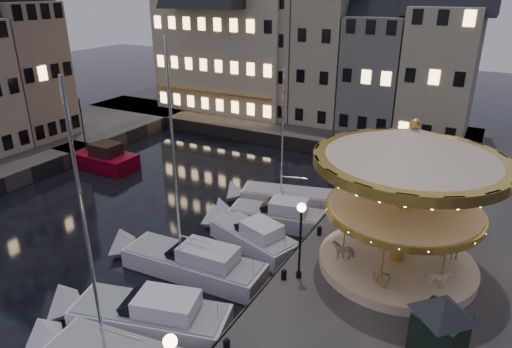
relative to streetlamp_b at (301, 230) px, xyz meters
The scene contains 28 objects.
ground 8.31m from the streetlamp_b, behind, with size 160.00×160.00×0.00m, color black.
quay_east 9.09m from the streetlamp_b, 36.33° to the left, with size 16.00×56.00×1.30m, color #474442.
quay_north 31.17m from the streetlamp_b, 119.38° to the left, with size 44.00×12.00×1.30m, color #474442.
quaywall_e 6.15m from the streetlamp_b, 103.50° to the left, with size 0.15×44.00×1.30m, color #47423A.
quaywall_n 25.03m from the streetlamp_b, 122.15° to the left, with size 48.00×0.15×1.30m, color #47423A.
quaywall_w 25.44m from the streetlamp_b, behind, with size 0.15×44.00×1.30m, color #47423A.
streetlamp_b is the anchor object (origin of this frame).
streetlamp_c 13.50m from the streetlamp_b, 90.00° to the left, with size 0.44×0.44×4.17m.
bollard_a 6.50m from the streetlamp_b, 95.71° to the right, with size 0.30×0.30×0.57m.
bollard_b 2.54m from the streetlamp_b, 140.19° to the right, with size 0.30×0.30×0.57m.
bollard_c 5.14m from the streetlamp_b, 97.59° to the left, with size 0.30×0.30×0.57m.
bollard_d 10.30m from the streetlamp_b, 93.43° to the left, with size 0.30×0.30×0.57m.
townhouse_na 39.60m from the streetlamp_b, 132.64° to the left, with size 5.50×8.00×12.80m.
townhouse_nb 36.20m from the streetlamp_b, 126.23° to the left, with size 6.16×8.00×13.80m.
townhouse_nc 33.09m from the streetlamp_b, 117.66° to the left, with size 6.82×8.00×14.80m.
townhouse_nd 30.95m from the streetlamp_b, 108.05° to the left, with size 5.50×8.00×15.80m.
townhouse_ne 29.51m from the streetlamp_b, 97.85° to the left, with size 6.16×8.00×12.80m.
townhouse_nf 29.38m from the streetlamp_b, 85.96° to the left, with size 6.82×8.00×13.80m.
townhouse_wc 34.94m from the streetlamp_b, 163.32° to the left, with size 8.80×5.50×14.20m.
hotel_corner 36.38m from the streetlamp_b, 126.17° to the left, with size 17.60×9.00×16.80m.
motorboat_b 8.50m from the streetlamp_b, 136.08° to the right, with size 8.50×4.38×2.15m.
motorboat_c 7.25m from the streetlamp_b, behind, with size 9.28×2.78×12.33m.
motorboat_d 6.78m from the streetlamp_b, 144.29° to the left, with size 6.94×4.23×2.15m.
motorboat_e 8.65m from the streetlamp_b, 126.32° to the left, with size 7.45×3.33×2.15m.
motorboat_f 11.58m from the streetlamp_b, 119.10° to the left, with size 8.19×3.94×10.88m.
red_fishing_boat 25.25m from the streetlamp_b, 159.22° to the left, with size 8.19×2.97×6.14m.
carousel 5.88m from the streetlamp_b, 38.10° to the left, with size 9.21×9.21×8.06m.
ticket_kiosk 7.36m from the streetlamp_b, 19.03° to the right, with size 2.76×2.76×3.23m.
Camera 1 is at (14.43, -17.11, 15.00)m, focal length 32.00 mm.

